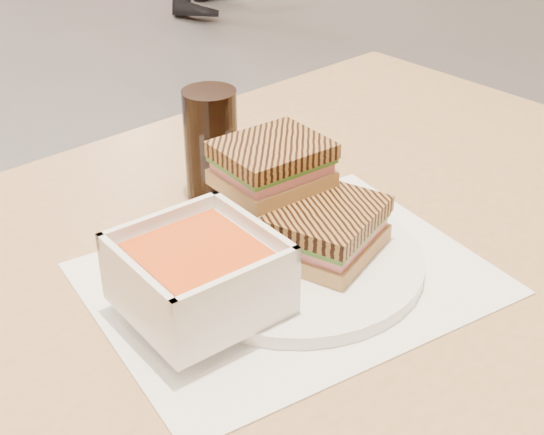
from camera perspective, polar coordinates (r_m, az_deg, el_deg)
main_table at (r=0.87m, az=-1.69°, el=-8.84°), size 1.26×0.81×0.75m
tray_liner at (r=0.76m, az=1.34°, el=-4.61°), size 0.40×0.32×0.00m
plate at (r=0.78m, az=1.59°, el=-3.20°), size 0.27×0.27×0.01m
soup_bowl at (r=0.69m, az=-5.52°, el=-4.46°), size 0.13×0.13×0.07m
panini_lower at (r=0.76m, az=4.15°, el=-0.89°), size 0.14×0.13×0.05m
panini_upper at (r=0.78m, az=0.01°, el=4.04°), size 0.11×0.09×0.05m
cola_glass at (r=0.88m, az=-4.60°, el=5.44°), size 0.06×0.06×0.13m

